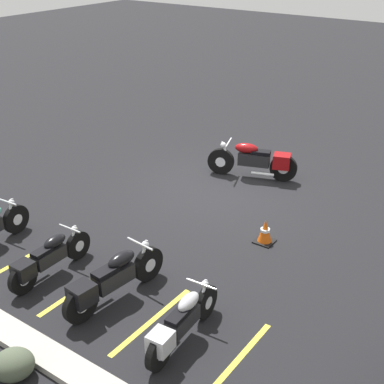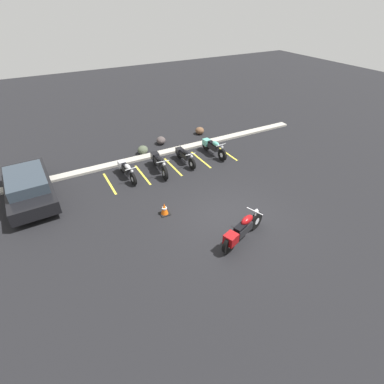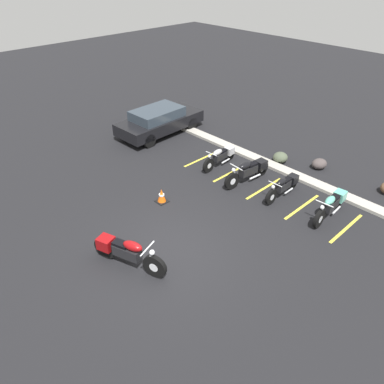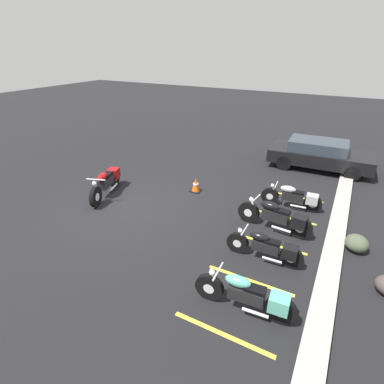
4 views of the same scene
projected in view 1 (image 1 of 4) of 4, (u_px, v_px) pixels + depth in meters
The scene contains 12 objects.
ground at pixel (218, 189), 13.71m from camera, with size 60.00×60.00×0.00m, color black.
motorcycle_maroon_featured at pixel (257, 160), 14.14m from camera, with size 2.31×1.06×0.95m.
parked_bike_0 at pixel (180, 323), 8.41m from camera, with size 0.56×2.01×0.79m.
parked_bike_1 at pixel (111, 280), 9.35m from camera, with size 0.66×2.28×0.90m.
parked_bike_2 at pixel (47, 258), 10.07m from camera, with size 0.56×1.99×0.78m.
concrete_curb at pixel (2, 328), 8.84m from camera, with size 18.00×0.50×0.12m, color #A8A399.
landscape_rock_0 at pixel (13, 365), 7.86m from camera, with size 0.62×0.57×0.47m, color #4A5340.
traffic_cone at pixel (265, 232), 11.29m from camera, with size 0.40×0.40×0.53m.
stall_line_0 at pixel (236, 362), 8.23m from camera, with size 0.10×2.10×0.00m, color gold.
stall_line_1 at pixel (152, 321), 9.10m from camera, with size 0.10×2.10×0.00m, color gold.
stall_line_2 at pixel (82, 287), 9.96m from camera, with size 0.10×2.10×0.00m, color gold.
stall_line_3 at pixel (24, 258), 10.83m from camera, with size 0.10×2.10×0.00m, color gold.
Camera 1 is at (-6.58, 10.46, 5.98)m, focal length 50.00 mm.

